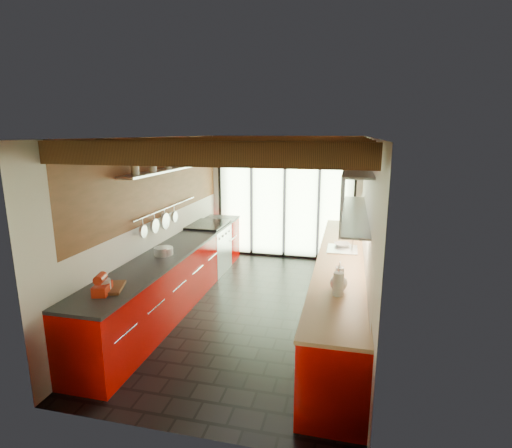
# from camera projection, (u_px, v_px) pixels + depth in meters

# --- Properties ---
(ground) EXTENTS (5.50, 5.50, 0.00)m
(ground) POSITION_uv_depth(u_px,v_px,m) (255.00, 308.00, 6.21)
(ground) COLOR black
(ground) RESTS_ON ground
(room_shell) EXTENTS (5.50, 5.50, 5.50)m
(room_shell) POSITION_uv_depth(u_px,v_px,m) (255.00, 203.00, 5.84)
(room_shell) COLOR silver
(room_shell) RESTS_ON ground
(ceiling_beams) EXTENTS (3.14, 5.06, 4.90)m
(ceiling_beams) POSITION_uv_depth(u_px,v_px,m) (261.00, 146.00, 6.02)
(ceiling_beams) COLOR #593316
(ceiling_beams) RESTS_ON ground
(glass_door) EXTENTS (2.95, 0.10, 2.90)m
(glass_door) POSITION_uv_depth(u_px,v_px,m) (285.00, 182.00, 8.39)
(glass_door) COLOR #C6EAAD
(glass_door) RESTS_ON ground
(left_counter) EXTENTS (0.68, 5.00, 0.92)m
(left_counter) POSITION_uv_depth(u_px,v_px,m) (178.00, 274.00, 6.39)
(left_counter) COLOR #B50500
(left_counter) RESTS_ON ground
(range_stove) EXTENTS (0.66, 0.90, 0.97)m
(range_stove) POSITION_uv_depth(u_px,v_px,m) (209.00, 248.00, 7.76)
(range_stove) COLOR silver
(range_stove) RESTS_ON ground
(right_counter) EXTENTS (0.68, 5.00, 0.92)m
(right_counter) POSITION_uv_depth(u_px,v_px,m) (340.00, 287.00, 5.82)
(right_counter) COLOR #B50500
(right_counter) RESTS_ON ground
(sink_assembly) EXTENTS (0.45, 0.52, 0.43)m
(sink_assembly) POSITION_uv_depth(u_px,v_px,m) (343.00, 247.00, 6.08)
(sink_assembly) COLOR silver
(sink_assembly) RESTS_ON right_counter
(upper_cabinets_right) EXTENTS (0.34, 3.00, 3.00)m
(upper_cabinets_right) POSITION_uv_depth(u_px,v_px,m) (356.00, 190.00, 5.76)
(upper_cabinets_right) COLOR silver
(upper_cabinets_right) RESTS_ON ground
(left_wall_fixtures) EXTENTS (0.28, 2.60, 0.96)m
(left_wall_fixtures) POSITION_uv_depth(u_px,v_px,m) (166.00, 184.00, 6.25)
(left_wall_fixtures) COLOR silver
(left_wall_fixtures) RESTS_ON ground
(stand_mixer) EXTENTS (0.21, 0.29, 0.24)m
(stand_mixer) POSITION_uv_depth(u_px,v_px,m) (102.00, 286.00, 4.41)
(stand_mixer) COLOR red
(stand_mixer) RESTS_ON left_counter
(pot_large) EXTENTS (0.25, 0.25, 0.12)m
(pot_large) POSITION_uv_depth(u_px,v_px,m) (161.00, 252.00, 5.77)
(pot_large) COLOR silver
(pot_large) RESTS_ON left_counter
(pot_small) EXTENTS (0.36, 0.36, 0.11)m
(pot_small) POSITION_uv_depth(u_px,v_px,m) (164.00, 251.00, 5.84)
(pot_small) COLOR silver
(pot_small) RESTS_ON left_counter
(cutting_board) EXTENTS (0.40, 0.46, 0.03)m
(cutting_board) POSITION_uv_depth(u_px,v_px,m) (110.00, 288.00, 4.55)
(cutting_board) COLOR brown
(cutting_board) RESTS_ON left_counter
(kettle) EXTENTS (0.24, 0.26, 0.23)m
(kettle) POSITION_uv_depth(u_px,v_px,m) (339.00, 282.00, 4.50)
(kettle) COLOR silver
(kettle) RESTS_ON right_counter
(paper_towel) EXTENTS (0.12, 0.12, 0.31)m
(paper_towel) POSITION_uv_depth(u_px,v_px,m) (338.00, 284.00, 4.34)
(paper_towel) COLOR white
(paper_towel) RESTS_ON right_counter
(soap_bottle) EXTENTS (0.11, 0.11, 0.21)m
(soap_bottle) POSITION_uv_depth(u_px,v_px,m) (340.00, 270.00, 4.88)
(soap_bottle) COLOR silver
(soap_bottle) RESTS_ON right_counter
(bowl) EXTENTS (0.30, 0.30, 0.06)m
(bowl) POSITION_uv_depth(u_px,v_px,m) (342.00, 245.00, 6.24)
(bowl) COLOR silver
(bowl) RESTS_ON right_counter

